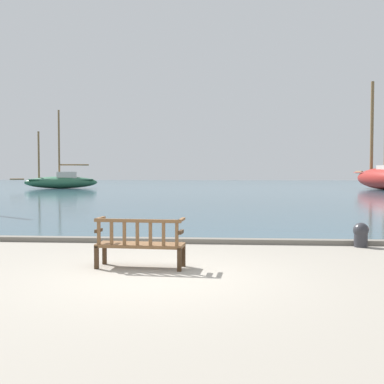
# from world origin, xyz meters

# --- Properties ---
(ground_plane) EXTENTS (160.00, 160.00, 0.00)m
(ground_plane) POSITION_xyz_m (0.00, 0.00, 0.00)
(ground_plane) COLOR gray
(harbor_water) EXTENTS (100.00, 80.00, 0.08)m
(harbor_water) POSITION_xyz_m (0.00, 44.00, 0.04)
(harbor_water) COLOR #385666
(harbor_water) RESTS_ON ground
(quay_edge_kerb) EXTENTS (40.00, 0.30, 0.12)m
(quay_edge_kerb) POSITION_xyz_m (0.00, 3.85, 0.06)
(quay_edge_kerb) COLOR slate
(quay_edge_kerb) RESTS_ON ground
(park_bench) EXTENTS (1.63, 0.63, 0.92)m
(park_bench) POSITION_xyz_m (-0.49, 0.72, 0.47)
(park_bench) COLOR #3D2A19
(park_bench) RESTS_ON ground
(sailboat_distant_harbor) EXTENTS (8.20, 3.87, 7.71)m
(sailboat_distant_harbor) POSITION_xyz_m (-15.40, 38.47, 0.81)
(sailboat_distant_harbor) COLOR #2D6647
(sailboat_distant_harbor) RESTS_ON harbor_water
(mooring_bollard) EXTENTS (0.36, 0.36, 0.57)m
(mooring_bollard) POSITION_xyz_m (4.23, 3.54, 0.31)
(mooring_bollard) COLOR #2D2D33
(mooring_bollard) RESTS_ON ground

